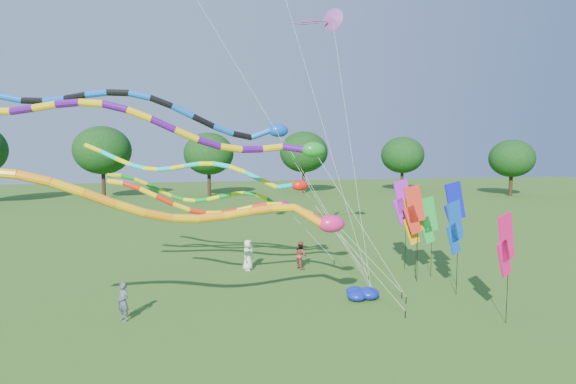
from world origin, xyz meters
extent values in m
plane|color=#2C5A17|center=(0.00, 0.00, 0.00)|extent=(160.00, 160.00, 0.00)
cylinder|color=#382314|center=(37.26, 41.19, 1.44)|extent=(0.50, 0.50, 2.89)
ellipsoid|color=#0E350E|center=(37.26, 41.19, 5.22)|extent=(6.10, 6.10, 5.18)
cylinder|color=#382314|center=(24.46, 47.73, 1.32)|extent=(0.50, 0.50, 2.63)
ellipsoid|color=#0E350E|center=(24.46, 47.73, 4.75)|extent=(5.55, 5.55, 4.72)
cylinder|color=#382314|center=(10.77, 50.10, 1.32)|extent=(0.50, 0.50, 2.63)
ellipsoid|color=#0E350E|center=(10.77, 50.10, 4.75)|extent=(5.56, 5.56, 4.73)
cylinder|color=#382314|center=(-2.91, 58.13, 1.12)|extent=(0.50, 0.50, 2.23)
ellipsoid|color=#0E350E|center=(-2.91, 58.13, 4.03)|extent=(4.71, 4.71, 4.01)
cylinder|color=#382314|center=(-16.43, 50.97, 1.37)|extent=(0.50, 0.50, 2.73)
ellipsoid|color=#0E350E|center=(-16.43, 50.97, 4.93)|extent=(5.77, 5.77, 4.90)
cylinder|color=black|center=(3.67, 3.24, 0.15)|extent=(0.05, 0.05, 0.30)
cylinder|color=silver|center=(2.21, 3.56, 1.84)|extent=(0.02, 0.02, 4.31)
ellipsoid|color=orange|center=(0.76, 3.88, 3.39)|extent=(0.79, 0.51, 0.51)
cylinder|color=red|center=(0.10, 4.12, 3.57)|extent=(0.23, 0.23, 0.79)
cylinder|color=yellow|center=(-0.52, 4.45, 3.89)|extent=(0.23, 0.23, 0.75)
cylinder|color=red|center=(-1.15, 4.73, 4.11)|extent=(0.23, 0.23, 0.70)
cylinder|color=yellow|center=(-1.79, 4.97, 4.17)|extent=(0.23, 0.23, 0.68)
cylinder|color=red|center=(-2.44, 5.14, 4.11)|extent=(0.23, 0.23, 0.69)
cylinder|color=yellow|center=(-3.11, 5.24, 3.98)|extent=(0.23, 0.23, 0.70)
cylinder|color=red|center=(-3.80, 5.29, 3.85)|extent=(0.23, 0.23, 0.70)
cylinder|color=yellow|center=(-4.49, 5.28, 3.81)|extent=(0.23, 0.23, 0.70)
cylinder|color=red|center=(-5.19, 5.24, 3.91)|extent=(0.23, 0.23, 0.72)
cylinder|color=yellow|center=(-5.90, 5.20, 4.14)|extent=(0.23, 0.23, 0.76)
cylinder|color=red|center=(-6.59, 5.18, 4.46)|extent=(0.23, 0.23, 0.78)
cylinder|color=yellow|center=(-7.28, 5.19, 4.81)|extent=(0.23, 0.23, 0.76)
cylinder|color=red|center=(-7.96, 5.26, 5.09)|extent=(0.23, 0.23, 0.72)
cylinder|color=yellow|center=(-8.62, 5.40, 5.25)|extent=(0.23, 0.23, 0.68)
cylinder|color=black|center=(2.73, 0.92, 0.15)|extent=(0.05, 0.05, 0.30)
cylinder|color=silver|center=(1.14, 0.80, 2.10)|extent=(0.02, 0.02, 4.83)
ellipsoid|color=#DD1862|center=(-0.44, 0.68, 3.92)|extent=(1.02, 0.66, 0.66)
cylinder|color=orange|center=(-1.25, 0.88, 4.21)|extent=(0.30, 0.30, 1.19)
cylinder|color=#FFAE0D|center=(-2.17, 1.09, 4.50)|extent=(0.30, 0.30, 0.90)
cylinder|color=orange|center=(-3.06, 1.01, 4.46)|extent=(0.30, 0.30, 0.90)
cylinder|color=#FFAE0D|center=(-3.95, 0.87, 4.36)|extent=(0.30, 0.30, 0.91)
cylinder|color=orange|center=(-4.83, 0.67, 4.29)|extent=(0.30, 0.30, 0.91)
cylinder|color=#FFAE0D|center=(-5.71, 0.43, 4.32)|extent=(0.30, 0.30, 0.92)
cylinder|color=orange|center=(-6.59, 0.17, 4.48)|extent=(0.30, 0.30, 0.95)
cylinder|color=#FFAE0D|center=(-7.47, -0.08, 4.77)|extent=(0.30, 0.30, 0.98)
cylinder|color=orange|center=(-8.35, -0.31, 5.15)|extent=(0.30, 0.30, 0.99)
cylinder|color=#FFAE0D|center=(-9.24, -0.48, 5.52)|extent=(0.30, 0.30, 0.97)
cylinder|color=orange|center=(-10.13, -0.59, 5.82)|extent=(0.30, 0.30, 0.93)
cylinder|color=#FFAE0D|center=(-11.02, -0.63, 5.98)|extent=(0.30, 0.30, 0.90)
cylinder|color=black|center=(3.54, 2.55, 0.15)|extent=(0.05, 0.05, 0.30)
cylinder|color=silver|center=(1.48, 2.67, 3.46)|extent=(0.02, 0.02, 7.58)
ellipsoid|color=#18861F|center=(-0.58, 2.78, 6.64)|extent=(0.97, 0.63, 0.63)
cylinder|color=#4B0B7E|center=(-1.34, 3.06, 6.71)|extent=(0.28, 0.28, 0.97)
cylinder|color=yellow|center=(-2.18, 3.27, 6.72)|extent=(0.28, 0.28, 0.87)
cylinder|color=#4B0B7E|center=(-3.04, 3.16, 6.66)|extent=(0.28, 0.28, 0.87)
cylinder|color=yellow|center=(-3.90, 3.02, 6.71)|extent=(0.28, 0.28, 0.88)
cylinder|color=#4B0B7E|center=(-4.76, 2.88, 6.91)|extent=(0.28, 0.28, 0.91)
cylinder|color=yellow|center=(-5.62, 2.75, 7.22)|extent=(0.28, 0.28, 0.94)
cylinder|color=#4B0B7E|center=(-6.48, 2.67, 7.60)|extent=(0.28, 0.28, 0.94)
cylinder|color=yellow|center=(-7.33, 2.64, 7.96)|extent=(0.28, 0.28, 0.91)
cylinder|color=#4B0B7E|center=(-8.18, 2.68, 8.23)|extent=(0.28, 0.28, 0.88)
cylinder|color=yellow|center=(-9.03, 2.79, 8.36)|extent=(0.28, 0.28, 0.86)
cylinder|color=#4B0B7E|center=(-9.87, 2.96, 8.35)|extent=(0.28, 0.28, 0.87)
cylinder|color=yellow|center=(-10.71, 3.17, 8.25)|extent=(0.28, 0.28, 0.88)
cylinder|color=#4B0B7E|center=(-11.55, 3.41, 8.13)|extent=(0.28, 0.28, 0.88)
cylinder|color=yellow|center=(-12.39, 3.65, 8.07)|extent=(0.28, 0.28, 0.87)
cylinder|color=black|center=(2.62, 4.11, 0.15)|extent=(0.05, 0.05, 0.30)
cylinder|color=silver|center=(0.41, 4.08, 3.87)|extent=(0.02, 0.02, 8.42)
ellipsoid|color=#0D43C0|center=(-1.79, 4.06, 7.46)|extent=(0.88, 0.56, 0.56)
cylinder|color=blue|center=(-2.54, 4.07, 7.31)|extent=(0.25, 0.25, 0.86)
cylinder|color=black|center=(-3.35, 3.99, 7.23)|extent=(0.25, 0.25, 0.84)
cylinder|color=blue|center=(-4.15, 3.79, 7.45)|extent=(0.25, 0.25, 0.87)
cylinder|color=black|center=(-4.96, 3.63, 7.79)|extent=(0.25, 0.25, 0.90)
cylinder|color=blue|center=(-5.76, 3.51, 8.16)|extent=(0.25, 0.25, 0.89)
cylinder|color=black|center=(-6.56, 3.46, 8.51)|extent=(0.25, 0.25, 0.86)
cylinder|color=blue|center=(-7.37, 3.48, 8.74)|extent=(0.25, 0.25, 0.83)
cylinder|color=black|center=(-8.18, 3.57, 8.84)|extent=(0.25, 0.25, 0.82)
cylinder|color=blue|center=(-8.98, 3.70, 8.80)|extent=(0.25, 0.25, 0.83)
cylinder|color=black|center=(-9.79, 3.88, 8.68)|extent=(0.25, 0.25, 0.84)
cylinder|color=blue|center=(-10.60, 4.06, 8.57)|extent=(0.25, 0.25, 0.83)
cylinder|color=black|center=(-11.41, 4.23, 8.53)|extent=(0.25, 0.25, 0.82)
cylinder|color=blue|center=(-12.21, 4.37, 8.62)|extent=(0.25, 0.25, 0.83)
cylinder|color=black|center=(3.26, 6.19, 0.15)|extent=(0.05, 0.05, 0.30)
cylinder|color=silver|center=(1.58, 6.68, 2.56)|extent=(0.02, 0.02, 5.75)
ellipsoid|color=red|center=(-0.10, 7.16, 4.85)|extent=(0.83, 0.53, 0.53)
cylinder|color=#0CD1D2|center=(-0.87, 7.17, 4.81)|extent=(0.24, 0.24, 0.88)
cylinder|color=yellow|center=(-1.69, 7.15, 4.96)|extent=(0.24, 0.24, 0.88)
cylinder|color=#0CD1D2|center=(-2.46, 7.29, 5.33)|extent=(0.24, 0.24, 0.86)
cylinder|color=yellow|center=(-3.21, 7.50, 5.66)|extent=(0.24, 0.24, 0.83)
cylinder|color=#0CD1D2|center=(-3.94, 7.77, 5.86)|extent=(0.24, 0.24, 0.80)
cylinder|color=yellow|center=(-4.65, 8.11, 5.92)|extent=(0.24, 0.24, 0.79)
cylinder|color=#0CD1D2|center=(-5.36, 8.48, 5.86)|extent=(0.24, 0.24, 0.81)
cylinder|color=yellow|center=(-6.05, 8.88, 5.74)|extent=(0.24, 0.24, 0.82)
cylinder|color=#0CD1D2|center=(-6.75, 9.28, 5.63)|extent=(0.24, 0.24, 0.80)
cylinder|color=yellow|center=(-7.46, 9.66, 5.62)|extent=(0.24, 0.24, 0.80)
cylinder|color=#0CD1D2|center=(-8.17, 9.99, 5.75)|extent=(0.24, 0.24, 0.81)
cylinder|color=yellow|center=(-8.91, 10.26, 6.01)|extent=(0.24, 0.24, 0.84)
cylinder|color=#0CD1D2|center=(-9.66, 10.46, 6.35)|extent=(0.24, 0.24, 0.86)
cylinder|color=yellow|center=(-10.43, 10.60, 6.70)|extent=(0.24, 0.24, 0.86)
cylinder|color=black|center=(2.58, 9.86, 0.15)|extent=(0.05, 0.05, 0.30)
cylinder|color=silver|center=(1.05, 9.81, 1.92)|extent=(0.02, 0.02, 4.48)
ellipsoid|color=#810B7E|center=(-0.47, 9.76, 3.57)|extent=(0.78, 0.50, 0.50)
cylinder|color=#14971F|center=(-1.12, 9.46, 3.78)|extent=(0.23, 0.23, 0.93)
cylinder|color=#D3E70C|center=(-1.74, 9.20, 4.11)|extent=(0.23, 0.23, 0.67)
cylinder|color=#14971F|center=(-2.37, 9.27, 4.26)|extent=(0.23, 0.23, 0.64)
cylinder|color=#D3E70C|center=(-3.00, 9.40, 4.27)|extent=(0.23, 0.23, 0.65)
cylinder|color=#14971F|center=(-3.63, 9.56, 4.16)|extent=(0.23, 0.23, 0.67)
cylinder|color=#D3E70C|center=(-4.26, 9.73, 4.02)|extent=(0.23, 0.23, 0.67)
cylinder|color=#14971F|center=(-4.89, 9.88, 3.91)|extent=(0.23, 0.23, 0.65)
cylinder|color=#D3E70C|center=(-5.52, 10.01, 3.91)|extent=(0.23, 0.23, 0.64)
cylinder|color=#14971F|center=(-6.15, 10.07, 4.04)|extent=(0.23, 0.23, 0.66)
cylinder|color=#D3E70C|center=(-6.77, 10.08, 4.31)|extent=(0.23, 0.23, 0.70)
cylinder|color=#14971F|center=(-7.40, 10.01, 4.64)|extent=(0.23, 0.23, 0.72)
cylinder|color=#D3E70C|center=(-8.02, 9.88, 4.97)|extent=(0.23, 0.23, 0.71)
cylinder|color=#14971F|center=(-8.64, 9.70, 5.21)|extent=(0.23, 0.23, 0.67)
cylinder|color=#D3E70C|center=(-9.25, 9.49, 5.31)|extent=(0.23, 0.23, 0.66)
cylinder|color=black|center=(2.50, 4.00, 0.15)|extent=(0.04, 0.04, 0.30)
cylinder|color=silver|center=(0.23, 5.01, 8.46)|extent=(0.01, 0.01, 17.05)
cylinder|color=black|center=(2.50, 4.00, 0.15)|extent=(0.04, 0.04, 0.30)
cylinder|color=silver|center=(-3.46, 3.66, 9.86)|extent=(0.01, 0.01, 22.54)
cylinder|color=black|center=(2.50, 4.00, 0.15)|extent=(0.04, 0.04, 0.30)
cylinder|color=silver|center=(2.43, 6.94, 7.05)|extent=(0.01, 0.01, 14.72)
cone|color=purple|center=(2.37, 9.87, 13.79)|extent=(1.67, 1.67, 1.38)
cube|color=purple|center=(1.67, 9.87, 13.64)|extent=(0.90, 0.12, 0.04)
cube|color=purple|center=(1.12, 9.87, 13.52)|extent=(0.90, 0.12, 0.04)
cube|color=purple|center=(0.57, 9.87, 13.40)|extent=(0.90, 0.12, 0.04)
cylinder|color=black|center=(6.28, -0.38, 1.99)|extent=(0.02, 0.02, 3.97)
cube|color=#EB0D61|center=(6.07, -0.47, 3.37)|extent=(1.10, 0.53, 1.93)
cube|color=#EB0D61|center=(6.00, -0.50, 2.57)|extent=(0.96, 0.47, 1.51)
cylinder|color=black|center=(6.01, 7.81, 2.35)|extent=(0.02, 0.02, 4.69)
cube|color=#B21BCB|center=(5.79, 7.81, 4.09)|extent=(1.16, 0.09, 1.93)
cube|color=#B21BCB|center=(5.71, 7.81, 3.29)|extent=(1.01, 0.09, 1.51)
cylinder|color=black|center=(6.38, 3.29, 2.01)|extent=(0.02, 0.02, 4.01)
cube|color=#0D47B9|center=(6.18, 3.21, 3.41)|extent=(1.11, 0.49, 1.93)
cube|color=#0D47B9|center=(6.10, 3.18, 2.61)|extent=(0.97, 0.43, 1.51)
cylinder|color=black|center=(7.17, 4.57, 2.39)|extent=(0.02, 0.02, 4.77)
cube|color=#0D13BB|center=(6.95, 4.56, 4.17)|extent=(1.16, 0.11, 1.93)
cube|color=#0D13BB|center=(6.87, 4.56, 3.37)|extent=(1.01, 0.10, 1.51)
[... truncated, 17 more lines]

